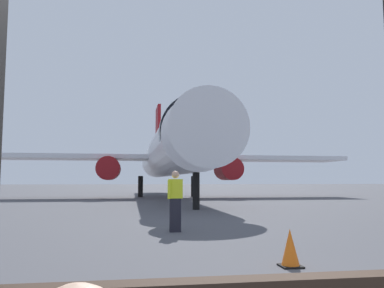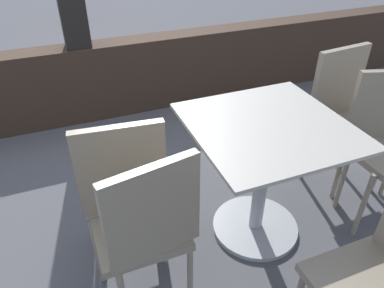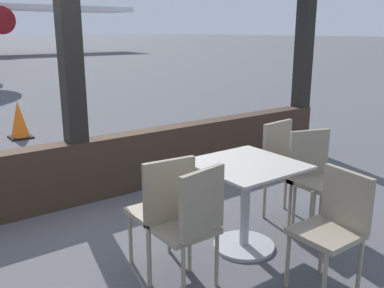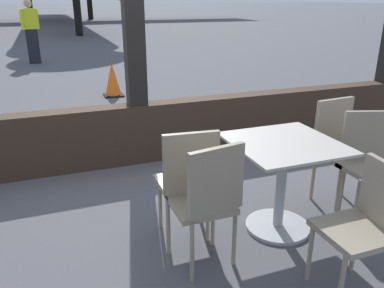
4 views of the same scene
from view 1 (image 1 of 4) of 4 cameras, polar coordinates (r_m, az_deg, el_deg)
name	(u,v)px [view 1 (image 1 of 4)]	position (r m, az deg, el deg)	size (l,w,h in m)	color
ground_plane	(153,194)	(43.22, -5.75, -7.29)	(220.00, 220.00, 0.00)	#4C4C51
airplane	(170,154)	(33.12, -3.25, -1.45)	(31.76, 34.27, 10.62)	silver
ground_crew_worker	(175,200)	(11.27, -2.48, -8.22)	(0.47, 0.38, 1.74)	black
traffic_cone	(290,249)	(7.04, 14.21, -14.67)	(0.36, 0.36, 0.64)	orange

